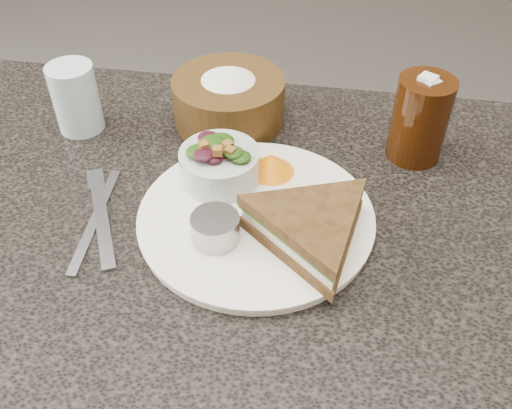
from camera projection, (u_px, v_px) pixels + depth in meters
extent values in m
cube|color=black|center=(232.00, 375.00, 0.99)|extent=(1.00, 0.70, 0.75)
cylinder|color=white|center=(256.00, 218.00, 0.73)|extent=(0.30, 0.30, 0.01)
cylinder|color=gray|center=(215.00, 229.00, 0.68)|extent=(0.08, 0.08, 0.04)
cone|color=orange|center=(271.00, 163.00, 0.78)|extent=(0.09, 0.09, 0.03)
cube|color=gray|center=(102.00, 221.00, 0.73)|extent=(0.09, 0.16, 0.00)
cube|color=#9296A0|center=(96.00, 219.00, 0.73)|extent=(0.02, 0.19, 0.00)
cylinder|color=silver|center=(76.00, 98.00, 0.85)|extent=(0.08, 0.08, 0.10)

